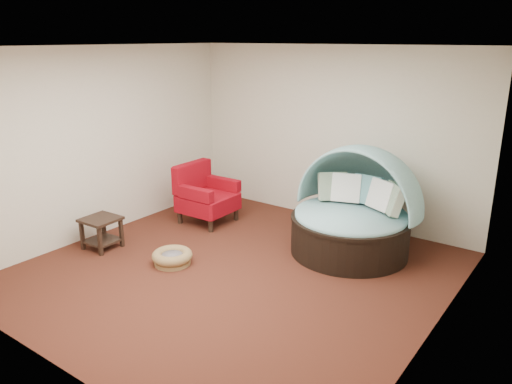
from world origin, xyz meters
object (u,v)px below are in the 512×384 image
Objects in this scene: pet_basket at (172,257)px; canopy_daybed at (355,204)px; side_table at (101,229)px; red_armchair at (205,195)px.

canopy_daybed is at bearing 46.18° from pet_basket.
canopy_daybed reaches higher than side_table.
canopy_daybed reaches higher than red_armchair.
canopy_daybed is at bearing 6.61° from red_armchair.
red_armchair is at bearing -169.21° from canopy_daybed.
pet_basket is (-1.75, -1.82, -0.60)m from canopy_daybed.
side_table is at bearing -170.15° from pet_basket.
pet_basket is at bearing -64.80° from red_armchair.
red_armchair is at bearing 74.92° from side_table.
canopy_daybed is 1.91× the size of red_armchair.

